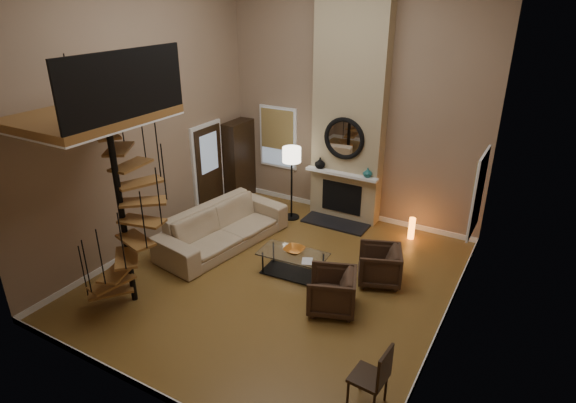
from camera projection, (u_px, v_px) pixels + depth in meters
The scene contains 32 objects.
ground at pixel (277, 278), 8.94m from camera, with size 6.00×6.50×0.01m, color olive.
back_wall at pixel (353, 98), 10.40m from camera, with size 6.00×0.02×5.50m, color #8F755C.
front_wall at pixel (122, 206), 5.24m from camera, with size 6.00×0.02×5.50m, color #8F755C.
left_wall at pixel (142, 113), 9.18m from camera, with size 0.02×6.50×5.50m, color #8F755C.
right_wall at pixel (467, 165), 6.46m from camera, with size 0.02×6.50×5.50m, color #8F755C.
baseboard_back at pixel (347, 211), 11.48m from camera, with size 6.00×0.02×0.12m, color white.
baseboard_front at pixel (151, 391), 6.34m from camera, with size 6.00×0.02×0.12m, color white.
baseboard_left at pixel (158, 237), 10.27m from camera, with size 0.02×6.50×0.12m, color white.
baseboard_right at pixel (440, 327), 7.56m from camera, with size 0.02×6.50×0.12m, color white.
chimney_breast at pixel (350, 100), 10.25m from camera, with size 1.60×0.38×5.50m, color tan.
hearth at pixel (335, 223), 10.97m from camera, with size 1.50×0.60×0.04m, color black.
firebox at pixel (341, 198), 10.98m from camera, with size 0.95×0.02×0.72m, color black.
mantel at pixel (341, 174), 10.68m from camera, with size 1.70×0.18×0.06m, color white.
mirror_frame at pixel (344, 139), 10.40m from camera, with size 0.94×0.94×0.10m, color black.
mirror_disc at pixel (344, 139), 10.41m from camera, with size 0.80×0.80×0.01m, color white.
vase_left at pixel (320, 163), 10.89m from camera, with size 0.24×0.24×0.25m, color black.
vase_right at pixel (368, 173), 10.38m from camera, with size 0.20×0.20×0.21m, color #185455.
window_back at pixel (278, 137), 11.70m from camera, with size 1.02×0.06×1.52m.
window_right at pixel (478, 192), 8.51m from camera, with size 0.06×1.02×1.52m.
entry_door at pixel (209, 169), 11.28m from camera, with size 0.10×1.05×2.16m.
loft at pixel (95, 113), 7.13m from camera, with size 1.70×2.20×1.09m.
spiral_stair at pixel (122, 205), 7.60m from camera, with size 1.47×1.47×4.06m.
hutch at pixel (239, 161), 12.07m from camera, with size 0.43×0.92×2.05m, color black.
sofa at pixel (223, 227), 9.98m from camera, with size 2.88×1.13×0.84m, color tan.
armchair_near at pixel (383, 265), 8.66m from camera, with size 0.74×0.76×0.69m, color #3B281B.
armchair_far at pixel (336, 292), 7.92m from camera, with size 0.77×0.79×0.72m, color #3B281B.
coffee_table at pixel (293, 261), 8.93m from camera, with size 1.30×0.72×0.46m.
bowl at pixel (294, 250), 8.88m from camera, with size 0.38×0.38×0.09m, color orange.
book at pixel (306, 261), 8.58m from camera, with size 0.19×0.26×0.02m, color gray.
floor_lamp at pixel (292, 160), 10.71m from camera, with size 0.41×0.41×1.72m.
accent_lamp at pixel (412, 228), 10.23m from camera, with size 0.13×0.13×0.48m, color orange.
side_chair at pixel (375, 375), 5.97m from camera, with size 0.46×0.45×0.94m.
Camera 1 is at (3.95, -6.49, 4.93)m, focal length 29.98 mm.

